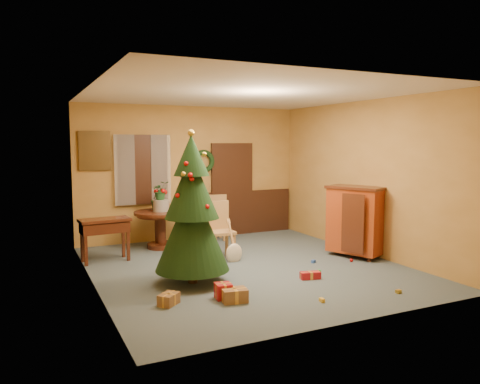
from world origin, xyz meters
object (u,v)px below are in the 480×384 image
dining_table (161,222)px  sideboard (355,219)px  chair_near (219,227)px  writing_desk (105,229)px  christmas_tree (192,211)px

dining_table → sideboard: size_ratio=0.82×
chair_near → writing_desk: size_ratio=1.14×
chair_near → writing_desk: (-1.97, 0.57, 0.03)m
christmas_tree → dining_table: bearing=84.8°
christmas_tree → writing_desk: (-0.97, 1.88, -0.51)m
dining_table → writing_desk: bearing=-152.6°
christmas_tree → sideboard: christmas_tree is taller
christmas_tree → sideboard: size_ratio=1.75×
writing_desk → christmas_tree: bearing=-62.7°
dining_table → sideboard: sideboard is taller
chair_near → sideboard: bearing=-24.4°
chair_near → christmas_tree: christmas_tree is taller
dining_table → writing_desk: writing_desk is taller
dining_table → chair_near: size_ratio=1.05×
dining_table → christmas_tree: christmas_tree is taller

